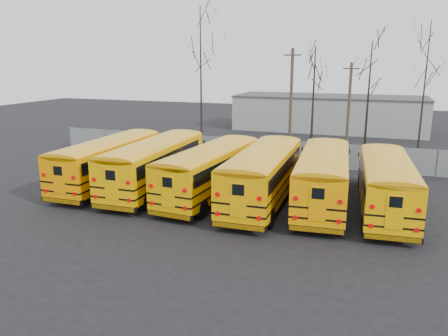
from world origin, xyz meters
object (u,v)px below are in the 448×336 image
at_px(bus_f, 386,180).
at_px(bus_e, 323,174).
at_px(bus_d, 264,171).
at_px(bus_c, 212,167).
at_px(utility_pole_right, 349,108).
at_px(bus_b, 156,161).
at_px(bus_a, 110,158).
at_px(utility_pole_left, 291,98).

bearing_deg(bus_f, bus_e, 175.40).
bearing_deg(bus_d, bus_c, 176.47).
xyz_separation_m(bus_d, utility_pole_right, (3.42, 16.18, 2.18)).
bearing_deg(bus_c, bus_b, -177.84).
bearing_deg(bus_a, bus_d, -2.15).
distance_m(bus_c, utility_pole_left, 17.65).
xyz_separation_m(bus_b, bus_d, (7.20, -0.29, 0.00)).
height_order(bus_c, bus_f, bus_c).
bearing_deg(bus_c, bus_a, -176.00).
relative_size(bus_b, bus_f, 1.06).
bearing_deg(bus_c, bus_d, 2.38).
bearing_deg(bus_c, utility_pole_right, 71.79).
relative_size(bus_b, utility_pole_right, 1.49).
bearing_deg(bus_b, bus_a, 179.83).
height_order(utility_pole_left, utility_pole_right, utility_pole_left).
xyz_separation_m(bus_b, bus_f, (13.88, 0.39, -0.12)).
relative_size(bus_a, bus_f, 1.03).
xyz_separation_m(bus_f, utility_pole_right, (-3.26, 15.50, 2.31)).
bearing_deg(bus_b, bus_c, -4.11).
relative_size(bus_c, bus_d, 0.97).
distance_m(bus_c, bus_f, 10.02).
distance_m(bus_a, bus_e, 13.91).
bearing_deg(bus_e, bus_c, -179.40).
bearing_deg(bus_f, bus_d, -178.33).
bearing_deg(bus_a, bus_e, 1.02).
relative_size(bus_c, bus_e, 0.99).
distance_m(bus_b, bus_e, 10.50).
distance_m(bus_a, bus_c, 7.28).
relative_size(bus_d, bus_f, 1.06).
bearing_deg(bus_a, bus_b, 0.46).
bearing_deg(bus_f, bus_b, 177.46).
distance_m(bus_c, bus_e, 6.64).
height_order(bus_a, bus_e, bus_e).
bearing_deg(bus_d, bus_a, 177.58).
height_order(bus_d, bus_e, bus_d).
height_order(bus_a, bus_f, bus_a).
xyz_separation_m(bus_c, bus_e, (6.62, 0.58, 0.03)).
xyz_separation_m(bus_b, utility_pole_left, (5.21, 17.19, 2.83)).
bearing_deg(bus_d, bus_e, 10.74).
relative_size(bus_a, utility_pole_right, 1.44).
xyz_separation_m(bus_a, bus_f, (17.29, 0.48, -0.06)).
distance_m(bus_d, utility_pole_left, 17.82).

